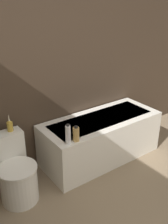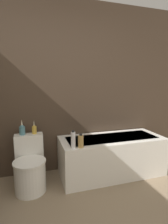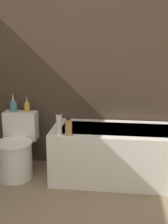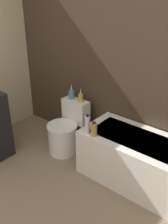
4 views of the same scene
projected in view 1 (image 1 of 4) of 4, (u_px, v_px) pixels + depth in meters
name	position (u px, v px, depth m)	size (l,w,h in m)	color
wall_back_tiled	(30.00, 65.00, 2.90)	(6.40, 0.06, 2.60)	#423326
bathtub	(101.00, 138.00, 3.43)	(1.56, 0.65, 0.57)	white
toilet	(16.00, 174.00, 2.76)	(0.41, 0.57, 0.68)	white
vase_silver	(10.00, 125.00, 2.77)	(0.06, 0.06, 0.19)	gold
shampoo_bottle_tall	(68.00, 135.00, 2.73)	(0.06, 0.06, 0.23)	silver
shampoo_bottle_short	(76.00, 134.00, 2.78)	(0.07, 0.07, 0.18)	tan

